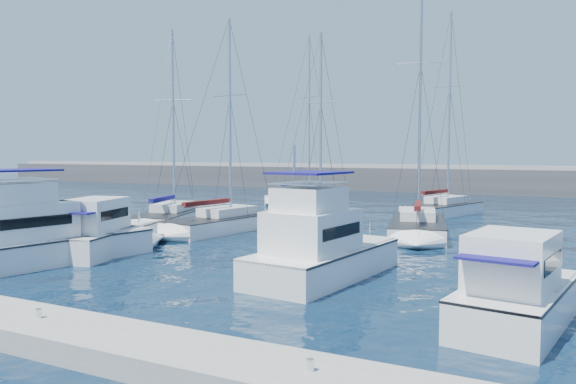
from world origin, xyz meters
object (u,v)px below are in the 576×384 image
at_px(sailboat_mid_b, 222,223).
at_px(sailboat_mid_c, 314,221).
at_px(sailboat_mid_a, 170,218).
at_px(motor_yacht_stbd_inner, 320,251).
at_px(motor_yacht_port_outer, 102,235).
at_px(sailboat_back_a, 304,198).
at_px(sailboat_mid_d, 418,227).
at_px(sailboat_back_b, 443,209).
at_px(motor_yacht_stbd_outer, 515,295).
at_px(motor_yacht_port_inner, 32,239).

xyz_separation_m(sailboat_mid_b, sailboat_mid_c, (4.80, 3.66, -0.00)).
bearing_deg(sailboat_mid_c, sailboat_mid_a, -158.19).
height_order(motor_yacht_stbd_inner, sailboat_mid_b, sailboat_mid_b).
height_order(motor_yacht_port_outer, sailboat_mid_a, sailboat_mid_a).
bearing_deg(sailboat_back_a, sailboat_mid_b, -59.11).
height_order(sailboat_mid_a, sailboat_mid_d, sailboat_mid_d).
distance_m(motor_yacht_port_outer, sailboat_back_a, 30.09).
bearing_deg(sailboat_mid_d, sailboat_back_b, 81.31).
relative_size(motor_yacht_stbd_outer, sailboat_back_b, 0.38).
bearing_deg(sailboat_mid_a, sailboat_mid_d, -6.90).
distance_m(sailboat_mid_c, sailboat_back_a, 19.00).
bearing_deg(motor_yacht_port_outer, sailboat_back_b, 50.20).
bearing_deg(motor_yacht_stbd_inner, sailboat_mid_a, 153.03).
bearing_deg(sailboat_back_a, sailboat_mid_d, -26.91).
xyz_separation_m(motor_yacht_stbd_inner, sailboat_mid_a, (-15.94, 10.46, -0.62)).
bearing_deg(sailboat_mid_a, sailboat_mid_b, -27.61).
relative_size(sailboat_mid_a, sailboat_mid_c, 1.05).
xyz_separation_m(sailboat_mid_d, sailboat_back_a, (-15.59, 16.56, 0.02)).
relative_size(sailboat_mid_c, sailboat_back_a, 0.78).
distance_m(motor_yacht_port_inner, sailboat_mid_d, 21.33).
xyz_separation_m(sailboat_mid_c, sailboat_back_b, (5.82, 12.09, 0.04)).
bearing_deg(motor_yacht_port_inner, sailboat_mid_a, 114.78).
relative_size(motor_yacht_port_outer, sailboat_back_a, 0.43).
bearing_deg(sailboat_mid_d, sailboat_mid_c, 169.06).
xyz_separation_m(motor_yacht_port_inner, sailboat_mid_a, (-3.20, 13.63, -0.62)).
xyz_separation_m(motor_yacht_port_inner, motor_yacht_stbd_outer, (20.26, 0.00, -0.19)).
distance_m(motor_yacht_stbd_inner, sailboat_mid_d, 13.55).
bearing_deg(motor_yacht_port_outer, sailboat_mid_a, 96.11).
height_order(sailboat_mid_d, sailboat_back_b, sailboat_mid_d).
distance_m(sailboat_mid_c, sailboat_back_b, 13.42).
bearing_deg(motor_yacht_port_inner, sailboat_back_b, 78.20).
distance_m(motor_yacht_stbd_inner, sailboat_back_b, 25.36).
bearing_deg(motor_yacht_stbd_inner, sailboat_back_a, 122.92).
distance_m(sailboat_mid_d, sailboat_back_a, 22.74).
relative_size(sailboat_mid_b, sailboat_mid_d, 0.82).
xyz_separation_m(motor_yacht_stbd_outer, sailboat_back_a, (-22.59, 33.25, -0.39)).
bearing_deg(sailboat_back_b, motor_yacht_port_outer, -97.67).
height_order(motor_yacht_port_inner, sailboat_back_b, sailboat_back_b).
height_order(motor_yacht_port_inner, sailboat_mid_a, sailboat_mid_a).
relative_size(sailboat_mid_b, sailboat_back_a, 0.82).
xyz_separation_m(motor_yacht_stbd_outer, sailboat_back_b, (-7.95, 28.51, -0.40)).
xyz_separation_m(motor_yacht_stbd_inner, motor_yacht_stbd_outer, (7.52, -3.16, -0.19)).
height_order(motor_yacht_port_outer, motor_yacht_port_inner, motor_yacht_port_inner).
xyz_separation_m(motor_yacht_port_inner, sailboat_mid_b, (1.68, 12.76, -0.62)).
relative_size(sailboat_mid_b, sailboat_back_b, 0.84).
height_order(motor_yacht_port_outer, sailboat_mid_b, sailboat_mid_b).
bearing_deg(motor_yacht_stbd_inner, sailboat_back_b, 97.28).
bearing_deg(motor_yacht_stbd_inner, sailboat_mid_d, 94.10).
distance_m(sailboat_mid_d, sailboat_back_b, 11.85).
height_order(motor_yacht_stbd_outer, sailboat_mid_d, sailboat_mid_d).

